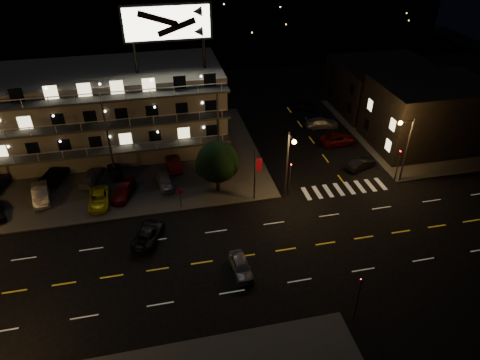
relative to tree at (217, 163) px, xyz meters
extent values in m
plane|color=black|center=(-1.36, -10.83, -3.73)|extent=(140.00, 140.00, 0.00)
cube|color=#3A3B38|center=(-15.36, 9.17, -3.66)|extent=(44.00, 24.00, 0.15)
cube|color=#3A3B38|center=(28.64, 9.17, -3.66)|extent=(16.00, 24.00, 0.15)
cube|color=gray|center=(-11.36, 13.17, 1.27)|extent=(28.00, 12.00, 10.00)
cube|color=gray|center=(-11.36, 13.17, 6.52)|extent=(28.00, 12.00, 0.50)
cube|color=#3A3B38|center=(-11.36, 6.27, -0.58)|extent=(28.00, 1.80, 0.25)
cube|color=#3A3B38|center=(-11.36, 6.27, 2.62)|extent=(28.00, 1.80, 0.25)
cube|color=#3A3B38|center=(-11.36, 6.27, 5.82)|extent=(28.00, 1.80, 0.25)
cylinder|color=black|center=(-7.36, 11.17, 8.52)|extent=(0.36, 0.36, 3.50)
cylinder|color=black|center=(0.64, 11.17, 8.52)|extent=(0.36, 0.36, 3.50)
cube|color=black|center=(-3.36, 11.17, 12.27)|extent=(10.20, 0.50, 4.20)
cube|color=white|center=(-3.36, 10.87, 12.27)|extent=(9.60, 0.06, 3.60)
cube|color=black|center=(28.64, 5.17, 0.52)|extent=(14.00, 10.00, 8.50)
cube|color=black|center=(28.64, 17.17, -0.23)|extent=(14.00, 12.00, 7.00)
cylinder|color=#2D2D30|center=(7.14, -2.53, 0.27)|extent=(0.20, 0.20, 8.00)
cylinder|color=#2D2D30|center=(7.14, -3.33, 4.07)|extent=(0.12, 1.80, 0.12)
sphere|color=#FF9E3F|center=(7.14, -4.13, 3.97)|extent=(0.44, 0.44, 0.44)
cylinder|color=#2D2D30|center=(21.14, -2.53, 0.27)|extent=(0.20, 0.20, 8.00)
cylinder|color=#2D2D30|center=(20.34, -2.53, 4.07)|extent=(1.80, 0.12, 0.12)
sphere|color=#FF9E3F|center=(19.54, -2.53, 3.97)|extent=(0.44, 0.44, 0.44)
cylinder|color=#2D2D30|center=(7.64, -2.33, -1.93)|extent=(0.14, 0.14, 3.60)
imported|color=black|center=(7.64, -2.33, 0.37)|extent=(0.20, 0.16, 1.00)
sphere|color=#FF0C0C|center=(7.64, -2.45, 0.27)|extent=(0.14, 0.14, 0.14)
cylinder|color=#2D2D30|center=(7.64, -19.33, -1.93)|extent=(0.14, 0.14, 3.60)
imported|color=black|center=(7.64, -19.33, 0.37)|extent=(0.20, 0.16, 1.00)
sphere|color=#FF0C0C|center=(7.64, -19.21, 0.27)|extent=(0.14, 0.14, 0.14)
cylinder|color=#2D2D30|center=(20.64, -2.33, -1.93)|extent=(0.14, 0.14, 3.60)
imported|color=black|center=(20.64, -2.33, 0.37)|extent=(0.16, 0.20, 1.00)
sphere|color=#FF0C0C|center=(20.52, -2.33, 0.27)|extent=(0.14, 0.14, 0.14)
cylinder|color=#2D2D30|center=(3.64, -2.43, -0.53)|extent=(0.16, 0.16, 6.40)
cube|color=#AB0C21|center=(4.09, -2.43, 0.67)|extent=(0.60, 0.04, 1.60)
cylinder|color=#2D2D30|center=(-4.36, -2.23, -2.63)|extent=(0.08, 0.08, 2.20)
cylinder|color=#AB0C21|center=(-4.36, -2.28, -1.58)|extent=(0.91, 0.04, 0.91)
cylinder|color=black|center=(0.04, -0.01, -2.52)|extent=(0.44, 0.44, 2.13)
sphere|color=black|center=(0.04, -0.01, 0.14)|extent=(4.61, 4.61, 4.61)
sphere|color=black|center=(-1.02, 0.34, -0.39)|extent=(2.84, 2.84, 2.84)
sphere|color=black|center=(1.02, -0.37, -0.21)|extent=(2.66, 2.66, 2.66)
imported|color=gray|center=(-19.11, 2.30, -2.82)|extent=(2.48, 4.85, 1.52)
imported|color=#CBC813|center=(-12.89, 0.22, -2.95)|extent=(2.13, 4.56, 1.26)
imported|color=#5D0D0E|center=(-10.30, 1.12, -2.95)|extent=(3.25, 4.70, 1.26)
imported|color=gray|center=(-5.73, 2.08, -2.90)|extent=(2.18, 4.18, 1.36)
imported|color=black|center=(-18.10, 6.47, -2.89)|extent=(3.93, 5.49, 1.39)
imported|color=gray|center=(-14.07, 4.82, -2.96)|extent=(2.83, 4.63, 1.25)
imported|color=black|center=(-11.32, 5.73, -2.93)|extent=(2.30, 4.05, 1.30)
imported|color=#5D0D0E|center=(-4.46, 5.79, -2.84)|extent=(2.05, 4.67, 1.49)
imported|color=black|center=(17.97, 1.02, -3.07)|extent=(4.29, 2.87, 1.34)
imported|color=#5D0D0E|center=(17.70, 7.49, -3.04)|extent=(5.15, 2.61, 1.40)
imported|color=gray|center=(17.35, 12.50, -3.04)|extent=(4.99, 2.46, 1.40)
imported|color=black|center=(16.99, 18.56, -3.04)|extent=(4.37, 3.10, 1.38)
imported|color=gray|center=(-0.12, -12.70, -3.08)|extent=(1.78, 3.94, 1.31)
imported|color=black|center=(-7.95, -6.48, -3.08)|extent=(3.82, 5.19, 1.31)
camera|label=1|loc=(-5.99, -39.13, 24.26)|focal=32.00mm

